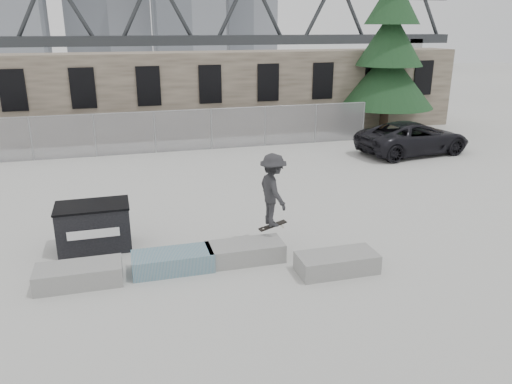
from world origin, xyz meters
TOP-DOWN VIEW (x-y plane):
  - ground at (0.00, 0.00)m, footprint 120.00×120.00m
  - stone_wall at (0.00, 16.24)m, footprint 36.00×2.58m
  - chainlink_fence at (-0.00, 12.50)m, footprint 22.06×0.06m
  - planter_far_left at (-2.83, -0.12)m, footprint 2.00×0.90m
  - planter_center_left at (-0.60, 0.01)m, footprint 2.00×0.90m
  - planter_center_right at (1.29, 0.06)m, footprint 2.00×0.90m
  - planter_offset at (3.35, -1.17)m, footprint 2.00×0.90m
  - dumpster at (-2.51, 1.89)m, footprint 1.96×1.21m
  - spruce_tree at (13.31, 14.43)m, footprint 5.34×5.34m
  - truss_bridge at (10.00, 55.00)m, footprint 70.00×3.00m
  - suv at (11.87, 9.06)m, footprint 5.79×3.23m
  - skateboarder at (2.24, 0.69)m, footprint 0.88×1.37m

SIDE VIEW (x-z plane):
  - ground at x=0.00m, z-range 0.00..0.00m
  - planter_far_left at x=-2.83m, z-range 0.02..0.50m
  - planter_center_left at x=-0.60m, z-range 0.02..0.50m
  - planter_center_right at x=1.29m, z-range 0.02..0.50m
  - planter_offset at x=3.35m, z-range 0.02..0.50m
  - dumpster at x=-2.51m, z-range 0.01..1.29m
  - suv at x=11.87m, z-range 0.00..1.53m
  - chainlink_fence at x=0.00m, z-range 0.03..2.05m
  - skateboarder at x=2.24m, z-range 0.60..2.72m
  - stone_wall at x=0.00m, z-range 0.01..4.51m
  - truss_bridge at x=10.00m, z-range -0.77..9.03m
  - spruce_tree at x=13.31m, z-range -1.25..10.25m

